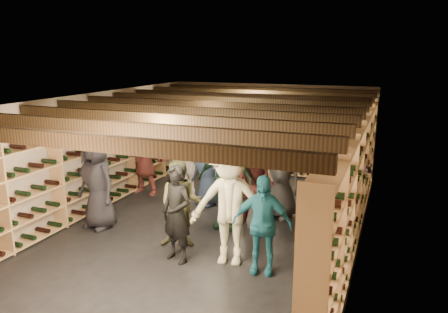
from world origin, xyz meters
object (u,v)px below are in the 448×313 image
person_0 (97,183)px  person_8 (255,186)px  crate_stack_right (243,181)px  person_10 (225,180)px  person_11 (326,168)px  person_7 (231,172)px  person_9 (187,165)px  person_1 (177,214)px  person_2 (181,204)px  person_4 (262,224)px  person_5 (144,157)px  person_3 (230,205)px  person_6 (207,171)px  person_12 (281,174)px  crate_loose (253,192)px  crate_stack_left (264,180)px

person_0 → person_8: bearing=35.8°
crate_stack_right → person_10: person_10 is taller
crate_stack_right → person_11: (1.91, -0.49, 0.62)m
person_7 → person_9: size_ratio=1.04×
person_1 → person_2: 0.55m
person_7 → person_4: bearing=-57.6°
person_2 → person_5: person_5 is taller
person_4 → person_5: (-3.63, 2.62, 0.10)m
person_7 → person_11: (1.89, 0.40, 0.17)m
person_3 → person_7: size_ratio=1.22×
person_0 → person_6: (1.38, 1.89, -0.12)m
crate_stack_right → person_5: 2.36m
crate_stack_right → person_4: size_ratio=0.45×
person_8 → person_12: size_ratio=0.92×
person_3 → person_4: size_ratio=1.27×
person_1 → person_6: bearing=121.9°
person_3 → person_10: person_3 is taller
person_1 → person_7: bearing=109.8°
person_8 → crate_stack_right: bearing=120.1°
person_4 → crate_loose: bearing=101.2°
crate_loose → person_7: (-0.18, -0.96, 0.70)m
crate_loose → person_4: size_ratio=0.33×
person_3 → person_5: (-3.09, 2.53, -0.10)m
crate_loose → person_4: bearing=-70.0°
person_9 → person_10: person_10 is taller
person_11 → person_9: bearing=-179.7°
person_1 → person_2: size_ratio=1.04×
person_0 → person_4: bearing=5.3°
crate_stack_right → person_1: bearing=-88.4°
person_7 → person_9: bearing=166.4°
person_0 → person_7: bearing=58.7°
crate_loose → person_3: person_3 is taller
person_2 → person_4: 1.57m
person_11 → person_7: bearing=-169.0°
person_1 → person_7: (-0.07, 2.56, 0.01)m
person_9 → person_11: size_ratio=0.79×
person_5 → person_9: 1.07m
person_3 → person_4: (0.54, -0.09, -0.20)m
person_4 → person_10: 1.83m
crate_loose → person_3: 3.46m
crate_stack_left → person_4: bearing=-74.1°
person_0 → person_5: (-0.30, 2.10, -0.02)m
person_7 → person_10: person_10 is taller
crate_stack_left → crate_stack_right: 0.62m
crate_stack_left → person_0: size_ratio=0.31×
person_1 → person_0: bearing=179.8°
person_1 → crate_stack_right: bearing=109.8°
person_0 → person_4: (3.33, -0.52, -0.12)m
crate_stack_left → person_6: (-0.87, -1.40, 0.50)m
person_8 → person_11: 1.65m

